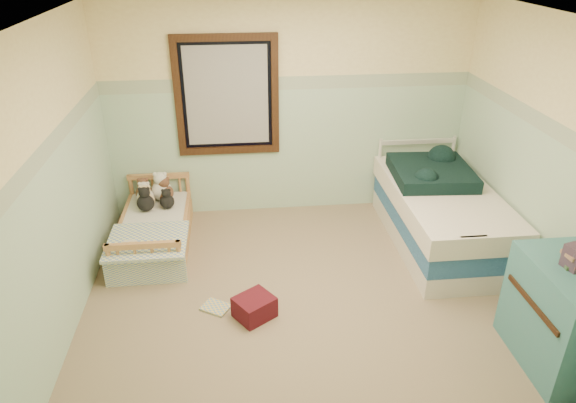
{
  "coord_description": "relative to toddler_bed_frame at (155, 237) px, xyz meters",
  "views": [
    {
      "loc": [
        -0.62,
        -3.97,
        3.05
      ],
      "look_at": [
        -0.16,
        0.35,
        0.82
      ],
      "focal_mm": 32.35,
      "sensor_mm": 36.0,
      "label": 1
    }
  ],
  "objects": [
    {
      "name": "floor",
      "position": [
        1.56,
        -1.05,
        -0.1
      ],
      "size": [
        4.2,
        3.6,
        0.02
      ],
      "primitive_type": "cube",
      "color": "brown",
      "rests_on": "ground"
    },
    {
      "name": "ceiling",
      "position": [
        1.56,
        -1.05,
        2.42
      ],
      "size": [
        4.2,
        3.6,
        0.02
      ],
      "primitive_type": "cube",
      "color": "white",
      "rests_on": "wall_back"
    },
    {
      "name": "wall_back",
      "position": [
        1.56,
        0.75,
        1.16
      ],
      "size": [
        4.2,
        0.04,
        2.5
      ],
      "primitive_type": "cube",
      "color": "beige",
      "rests_on": "floor"
    },
    {
      "name": "wall_front",
      "position": [
        1.56,
        -2.85,
        1.16
      ],
      "size": [
        4.2,
        0.04,
        2.5
      ],
      "primitive_type": "cube",
      "color": "beige",
      "rests_on": "floor"
    },
    {
      "name": "wall_left",
      "position": [
        -0.54,
        -1.05,
        1.16
      ],
      "size": [
        0.04,
        3.6,
        2.5
      ],
      "primitive_type": "cube",
      "color": "beige",
      "rests_on": "floor"
    },
    {
      "name": "wall_right",
      "position": [
        3.66,
        -1.05,
        1.16
      ],
      "size": [
        0.04,
        3.6,
        2.5
      ],
      "primitive_type": "cube",
      "color": "beige",
      "rests_on": "floor"
    },
    {
      "name": "wainscot_mint",
      "position": [
        1.56,
        0.74,
        0.66
      ],
      "size": [
        4.2,
        0.01,
        1.5
      ],
      "primitive_type": "cube",
      "color": "#A3CBA8",
      "rests_on": "floor"
    },
    {
      "name": "border_strip",
      "position": [
        1.56,
        0.74,
        1.48
      ],
      "size": [
        4.2,
        0.01,
        0.15
      ],
      "primitive_type": "cube",
      "color": "#588060",
      "rests_on": "wall_back"
    },
    {
      "name": "window_frame",
      "position": [
        0.86,
        0.71,
        1.36
      ],
      "size": [
        1.16,
        0.06,
        1.36
      ],
      "primitive_type": "cube",
      "color": "black",
      "rests_on": "wall_back"
    },
    {
      "name": "window_blinds",
      "position": [
        0.86,
        0.72,
        1.36
      ],
      "size": [
        0.92,
        0.01,
        1.12
      ],
      "primitive_type": "cube",
      "color": "#B0B0AC",
      "rests_on": "window_frame"
    },
    {
      "name": "toddler_bed_frame",
      "position": [
        0.0,
        0.0,
        0.0
      ],
      "size": [
        0.72,
        1.45,
        0.19
      ],
      "primitive_type": "cube",
      "color": "#A86A3C",
      "rests_on": "floor"
    },
    {
      "name": "toddler_mattress",
      "position": [
        0.0,
        0.0,
        0.15
      ],
      "size": [
        0.66,
        1.38,
        0.12
      ],
      "primitive_type": "cube",
      "color": "silver",
      "rests_on": "toddler_bed_frame"
    },
    {
      "name": "patchwork_quilt",
      "position": [
        0.0,
        -0.45,
        0.23
      ],
      "size": [
        0.79,
        0.72,
        0.03
      ],
      "primitive_type": "cube",
      "color": "#6686B8",
      "rests_on": "toddler_mattress"
    },
    {
      "name": "plush_bed_brown",
      "position": [
        -0.15,
        0.5,
        0.31
      ],
      "size": [
        0.19,
        0.19,
        0.19
      ],
      "primitive_type": "sphere",
      "color": "brown",
      "rests_on": "toddler_mattress"
    },
    {
      "name": "plush_bed_white",
      "position": [
        0.05,
        0.5,
        0.33
      ],
      "size": [
        0.23,
        0.23,
        0.23
      ],
      "primitive_type": "sphere",
      "color": "silver",
      "rests_on": "toddler_mattress"
    },
    {
      "name": "plush_bed_tan",
      "position": [
        -0.1,
        0.28,
        0.31
      ],
      "size": [
        0.2,
        0.2,
        0.2
      ],
      "primitive_type": "sphere",
      "color": "#DDC08A",
      "rests_on": "toddler_mattress"
    },
    {
      "name": "plush_bed_dark",
      "position": [
        0.13,
        0.28,
        0.29
      ],
      "size": [
        0.16,
        0.16,
        0.16
      ],
      "primitive_type": "sphere",
      "color": "black",
      "rests_on": "toddler_mattress"
    },
    {
      "name": "plush_floor_cream",
      "position": [
        -0.17,
        -0.46,
        0.02
      ],
      "size": [
        0.23,
        0.23,
        0.23
      ],
      "primitive_type": "sphere",
      "color": "silver",
      "rests_on": "floor"
    },
    {
      "name": "plush_floor_tan",
      "position": [
        -0.16,
        -0.49,
        0.02
      ],
      "size": [
        0.24,
        0.24,
        0.24
      ],
      "primitive_type": "sphere",
      "color": "#DDC08A",
      "rests_on": "floor"
    },
    {
      "name": "twin_bed_frame",
      "position": [
        3.11,
        -0.29,
        0.02
      ],
      "size": [
        0.97,
        1.94,
        0.22
      ],
      "primitive_type": "cube",
      "color": "silver",
      "rests_on": "floor"
    },
    {
      "name": "twin_boxspring",
      "position": [
        3.11,
        -0.29,
        0.24
      ],
      "size": [
        0.97,
        1.94,
        0.22
      ],
      "primitive_type": "cube",
      "color": "navy",
      "rests_on": "twin_bed_frame"
    },
    {
      "name": "twin_mattress",
      "position": [
        3.11,
        -0.29,
        0.46
      ],
      "size": [
        1.01,
        1.98,
        0.22
      ],
      "primitive_type": "cube",
      "color": "silver",
      "rests_on": "twin_boxspring"
    },
    {
      "name": "teal_blanket",
      "position": [
        3.06,
        0.01,
        0.64
      ],
      "size": [
        0.88,
        0.93,
        0.14
      ],
      "primitive_type": "cube",
      "rotation": [
        0.0,
        0.0,
        -0.07
      ],
      "color": "black",
      "rests_on": "twin_mattress"
    },
    {
      "name": "dresser",
      "position": [
        3.37,
        -2.12,
        0.35
      ],
      "size": [
        0.55,
        0.88,
        0.88
      ],
      "primitive_type": "cube",
      "color": "#3E767A",
      "rests_on": "floor"
    },
    {
      "name": "red_pillow",
      "position": [
        1.03,
        -1.33,
        0.01
      ],
      "size": [
        0.42,
        0.41,
        0.2
      ],
      "primitive_type": "cube",
      "rotation": [
        0.0,
        0.0,
        0.6
      ],
      "color": "maroon",
      "rests_on": "floor"
    },
    {
      "name": "floor_book",
      "position": [
        0.68,
        -1.18,
        -0.08
      ],
      "size": [
        0.31,
        0.29,
        0.02
      ],
      "primitive_type": "cube",
      "rotation": [
        0.0,
        0.0,
        -0.56
      ],
      "color": "#F0C549",
      "rests_on": "floor"
    },
    {
      "name": "extra_plush_0",
      "position": [
        -0.1,
        0.24,
        0.31
      ],
      "size": [
        0.19,
        0.19,
        0.19
      ],
      "primitive_type": "sphere",
      "color": "black",
      "rests_on": "toddler_mattress"
    },
    {
      "name": "extra_plush_1",
      "position": [
        -0.12,
        0.38,
        0.31
      ],
      "size": [
        0.19,
        0.19,
        0.19
      ],
      "primitive_type": "sphere",
      "color": "silver",
      "rests_on": "toddler_mattress"
    },
    {
      "name": "extra_plush_2",
      "position": [
        0.09,
        0.47,
        0.31
      ],
      "size": [
        0.2,
        0.2,
        0.2
      ],
      "primitive_type": "sphere",
      "color": "brown",
      "rests_on": "toddler_mattress"
    }
  ]
}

